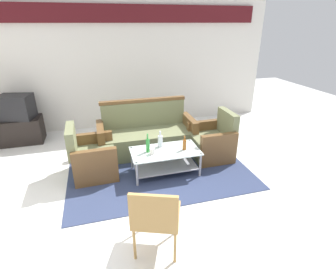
% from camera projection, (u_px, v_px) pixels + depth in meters
% --- Properties ---
extents(ground_plane, '(14.00, 14.00, 0.00)m').
position_uv_depth(ground_plane, '(168.00, 194.00, 3.78)').
color(ground_plane, white).
extents(wall_back, '(6.52, 0.19, 2.80)m').
position_uv_depth(wall_back, '(132.00, 62.00, 5.89)').
color(wall_back, silver).
rests_on(wall_back, ground).
extents(rug, '(2.95, 2.16, 0.01)m').
position_uv_depth(rug, '(158.00, 167.00, 4.46)').
color(rug, '#2D3856').
rests_on(rug, ground).
extents(couch, '(1.80, 0.75, 0.96)m').
position_uv_depth(couch, '(147.00, 136.00, 4.93)').
color(couch, '#6B704C').
rests_on(couch, rug).
extents(armchair_left, '(0.72, 0.78, 0.85)m').
position_uv_depth(armchair_left, '(92.00, 158.00, 4.18)').
color(armchair_left, '#6B704C').
rests_on(armchair_left, rug).
extents(armchair_right, '(0.70, 0.76, 0.85)m').
position_uv_depth(armchair_right, '(212.00, 142.00, 4.74)').
color(armchair_right, '#6B704C').
rests_on(armchair_right, rug).
extents(coffee_table, '(1.10, 0.60, 0.40)m').
position_uv_depth(coffee_table, '(165.00, 158.00, 4.22)').
color(coffee_table, silver).
rests_on(coffee_table, rug).
extents(bottle_clear, '(0.08, 0.08, 0.28)m').
position_uv_depth(bottle_clear, '(160.00, 141.00, 4.25)').
color(bottle_clear, silver).
rests_on(bottle_clear, coffee_table).
extents(bottle_brown, '(0.06, 0.06, 0.24)m').
position_uv_depth(bottle_brown, '(184.00, 144.00, 4.16)').
color(bottle_brown, brown).
rests_on(bottle_brown, coffee_table).
extents(bottle_green, '(0.06, 0.06, 0.31)m').
position_uv_depth(bottle_green, '(148.00, 145.00, 4.08)').
color(bottle_green, '#2D8C38').
rests_on(bottle_green, coffee_table).
extents(cup, '(0.08, 0.08, 0.10)m').
position_uv_depth(cup, '(152.00, 151.00, 4.04)').
color(cup, silver).
rests_on(cup, coffee_table).
extents(tv_stand, '(0.80, 0.50, 0.52)m').
position_uv_depth(tv_stand, '(22.00, 130.00, 5.33)').
color(tv_stand, black).
rests_on(tv_stand, ground).
extents(television, '(0.68, 0.56, 0.48)m').
position_uv_depth(television, '(16.00, 107.00, 5.13)').
color(television, black).
rests_on(television, tv_stand).
extents(wicker_chair, '(0.62, 0.62, 0.84)m').
position_uv_depth(wicker_chair, '(156.00, 215.00, 2.65)').
color(wicker_chair, '#AD844C').
rests_on(wicker_chair, ground).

